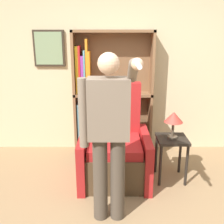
{
  "coord_description": "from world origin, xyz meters",
  "views": [
    {
      "loc": [
        -0.17,
        -2.18,
        1.92
      ],
      "look_at": [
        -0.17,
        0.58,
        1.07
      ],
      "focal_mm": 42.0,
      "sensor_mm": 36.0,
      "label": 1
    }
  ],
  "objects_px": {
    "person_standing": "(108,131)",
    "armchair": "(114,151)",
    "side_table": "(171,146)",
    "table_lamp": "(174,118)",
    "bookcase": "(103,98)"
  },
  "relations": [
    {
      "from": "armchair",
      "to": "table_lamp",
      "type": "distance_m",
      "value": 0.89
    },
    {
      "from": "armchair",
      "to": "table_lamp",
      "type": "bearing_deg",
      "value": -3.88
    },
    {
      "from": "bookcase",
      "to": "person_standing",
      "type": "xyz_separation_m",
      "value": [
        0.11,
        -1.68,
        0.1
      ]
    },
    {
      "from": "person_standing",
      "to": "side_table",
      "type": "bearing_deg",
      "value": 43.79
    },
    {
      "from": "bookcase",
      "to": "person_standing",
      "type": "relative_size",
      "value": 1.12
    },
    {
      "from": "armchair",
      "to": "person_standing",
      "type": "distance_m",
      "value": 1.04
    },
    {
      "from": "table_lamp",
      "to": "armchair",
      "type": "bearing_deg",
      "value": 176.12
    },
    {
      "from": "person_standing",
      "to": "side_table",
      "type": "distance_m",
      "value": 1.25
    },
    {
      "from": "bookcase",
      "to": "armchair",
      "type": "relative_size",
      "value": 1.54
    },
    {
      "from": "person_standing",
      "to": "table_lamp",
      "type": "bearing_deg",
      "value": 43.79
    },
    {
      "from": "bookcase",
      "to": "armchair",
      "type": "bearing_deg",
      "value": -78.24
    },
    {
      "from": "armchair",
      "to": "side_table",
      "type": "relative_size",
      "value": 2.12
    },
    {
      "from": "table_lamp",
      "to": "side_table",
      "type": "bearing_deg",
      "value": -135.0
    },
    {
      "from": "person_standing",
      "to": "side_table",
      "type": "xyz_separation_m",
      "value": [
        0.82,
        0.79,
        -0.52
      ]
    },
    {
      "from": "person_standing",
      "to": "armchair",
      "type": "bearing_deg",
      "value": 85.37
    }
  ]
}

